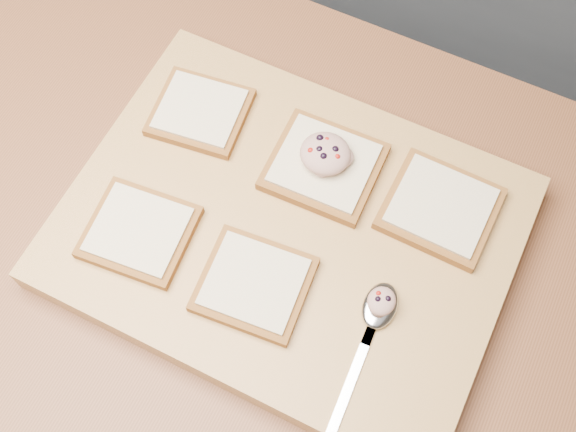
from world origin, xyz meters
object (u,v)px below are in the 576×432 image
object	(u,v)px
cutting_board	(288,232)
bread_far_center	(324,166)
tuna_salad_dollop	(325,153)
spoon	(376,317)

from	to	relation	value
cutting_board	bread_far_center	distance (m)	0.09
tuna_salad_dollop	bread_far_center	bearing A→B (deg)	-71.43
cutting_board	bread_far_center	world-z (taller)	bread_far_center
cutting_board	tuna_salad_dollop	distance (m)	0.10
cutting_board	spoon	xyz separation A→B (m)	(0.13, -0.06, 0.03)
cutting_board	spoon	size ratio (longest dim) A/B	2.70
cutting_board	tuna_salad_dollop	xyz separation A→B (m)	(0.00, 0.09, 0.05)
bread_far_center	spoon	size ratio (longest dim) A/B	0.69
cutting_board	bread_far_center	size ratio (longest dim) A/B	3.91
cutting_board	spoon	bearing A→B (deg)	-23.55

